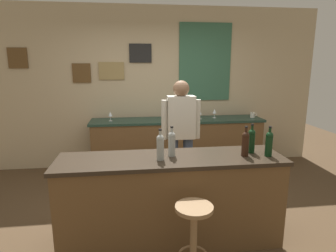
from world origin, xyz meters
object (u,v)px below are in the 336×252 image
object	(u,v)px
bartender	(181,132)
wine_bottle_e	(269,143)
wine_glass_b	(200,113)
wine_bottle_b	(172,143)
wine_bottle_d	(252,140)
wine_glass_c	(214,112)
coffee_mug	(253,115)
bar_stool	(194,230)
wine_bottle_a	(160,146)
wine_glass_a	(110,114)
wine_bottle_c	(245,143)

from	to	relation	value
bartender	wine_bottle_e	size ratio (longest dim) A/B	5.29
bartender	wine_glass_b	distance (m)	1.18
bartender	wine_bottle_b	size ratio (longest dim) A/B	5.29
wine_glass_b	wine_bottle_d	bearing A→B (deg)	-87.92
wine_glass_c	coffee_mug	world-z (taller)	wine_glass_c
coffee_mug	bartender	bearing A→B (deg)	-143.78
wine_bottle_d	wine_bottle_b	bearing A→B (deg)	-179.69
bar_stool	wine_bottle_b	world-z (taller)	wine_bottle_b
coffee_mug	wine_glass_c	bearing A→B (deg)	175.24
wine_bottle_e	coffee_mug	bearing A→B (deg)	70.27
wine_bottle_a	wine_glass_a	xyz separation A→B (m)	(-0.61, 2.10, -0.05)
bar_stool	coffee_mug	world-z (taller)	coffee_mug
bartender	wine_bottle_b	bearing A→B (deg)	-105.40
bar_stool	wine_glass_b	bearing A→B (deg)	75.58
bartender	wine_bottle_e	world-z (taller)	bartender
wine_glass_b	coffee_mug	distance (m)	0.96
wine_bottle_d	wine_glass_c	distance (m)	2.05
bar_stool	wine_glass_b	xyz separation A→B (m)	(0.66, 2.58, 0.55)
wine_bottle_b	wine_bottle_d	bearing A→B (deg)	0.31
bar_stool	wine_glass_a	xyz separation A→B (m)	(-0.84, 2.60, 0.55)
wine_bottle_d	bar_stool	bearing A→B (deg)	-140.32
bartender	bar_stool	size ratio (longest dim) A/B	2.38
bar_stool	wine_bottle_e	world-z (taller)	wine_bottle_e
bar_stool	wine_bottle_c	distance (m)	1.01
wine_bottle_c	wine_bottle_e	world-z (taller)	same
wine_bottle_c	wine_bottle_d	bearing A→B (deg)	42.28
wine_glass_a	coffee_mug	distance (m)	2.46
bartender	wine_bottle_a	bearing A→B (deg)	-110.34
wine_bottle_d	wine_bottle_e	size ratio (longest dim) A/B	1.00
wine_glass_b	coffee_mug	world-z (taller)	wine_glass_b
bar_stool	wine_bottle_d	xyz separation A→B (m)	(0.73, 0.61, 0.60)
wine_glass_a	coffee_mug	world-z (taller)	wine_glass_a
wine_bottle_c	bartender	bearing A→B (deg)	115.49
wine_glass_b	wine_glass_c	size ratio (longest dim) A/B	1.00
wine_bottle_b	wine_glass_b	size ratio (longest dim) A/B	1.97
wine_glass_c	coffee_mug	bearing A→B (deg)	-4.76
wine_glass_b	wine_glass_a	bearing A→B (deg)	179.06
bartender	coffee_mug	size ratio (longest dim) A/B	12.96
wine_bottle_c	wine_bottle_b	bearing A→B (deg)	172.82
bartender	wine_bottle_a	distance (m)	1.09
bartender	wine_glass_a	bearing A→B (deg)	132.44
bartender	bar_stool	distance (m)	1.60
bartender	wine_bottle_a	size ratio (longest dim) A/B	5.29
bar_stool	wine_bottle_a	size ratio (longest dim) A/B	2.22
wine_bottle_d	coffee_mug	world-z (taller)	wine_bottle_d
wine_bottle_a	coffee_mug	size ratio (longest dim) A/B	2.45
wine_bottle_d	wine_glass_a	size ratio (longest dim) A/B	1.97
bartender	wine_glass_b	world-z (taller)	bartender
wine_bottle_e	wine_bottle_d	bearing A→B (deg)	134.09
wine_bottle_a	bar_stool	bearing A→B (deg)	-65.50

